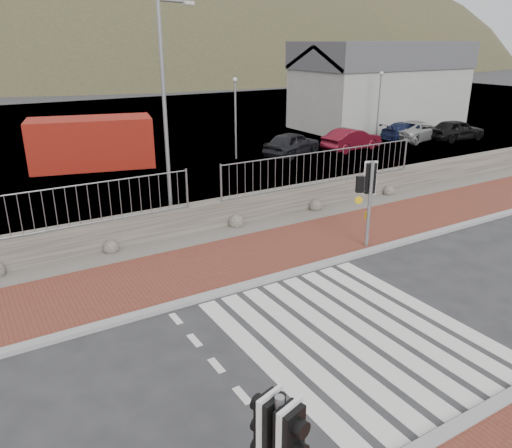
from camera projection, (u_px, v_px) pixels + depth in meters
ground at (353, 333)px, 10.61m from camera, size 220.00×220.00×0.00m
sidewalk_far at (247, 258)px, 14.21m from camera, size 40.00×3.00×0.08m
kerb_near at (476, 417)px, 8.19m from camera, size 40.00×0.25×0.12m
kerb_far at (275, 277)px, 13.00m from camera, size 40.00×0.25×0.12m
zebra_crossing at (353, 333)px, 10.61m from camera, size 4.62×5.60×0.01m
gravel_strip at (215, 236)px, 15.82m from camera, size 40.00×1.50×0.06m
stone_wall at (203, 216)px, 16.31m from camera, size 40.00×0.60×0.90m
railing at (204, 177)px, 15.72m from camera, size 18.07×0.07×1.22m
quay at (69, 135)px, 32.99m from camera, size 120.00×40.00×0.50m
water at (7, 91)px, 61.07m from camera, size 220.00×50.00×0.05m
harbor_building at (381, 84)px, 35.29m from camera, size 12.20×6.20×5.80m
hills_backdrop at (53, 206)px, 92.38m from camera, size 254.00×90.00×100.00m
traffic_signal_far at (370, 186)px, 14.31m from camera, size 0.65×0.44×2.65m
streetlight at (167, 105)px, 15.44m from camera, size 1.42×0.69×7.04m
shipping_container at (92, 143)px, 24.16m from camera, size 6.12×3.67×2.38m
car_a at (292, 144)px, 26.82m from camera, size 4.05×2.69×1.28m
car_b at (352, 139)px, 28.11m from camera, size 3.84×1.71×1.23m
car_c at (408, 131)px, 30.93m from camera, size 4.05×1.97×1.14m
car_d at (418, 130)px, 30.90m from camera, size 4.63×2.65×1.22m
car_e at (456, 130)px, 30.92m from camera, size 3.89×1.85×1.29m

